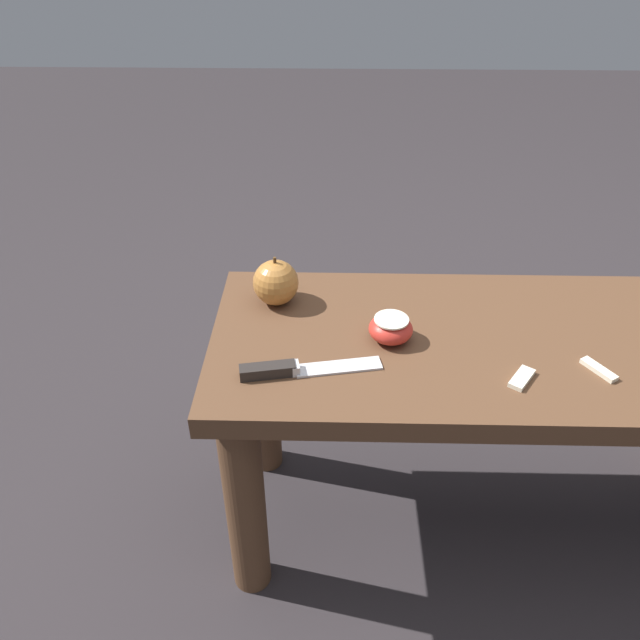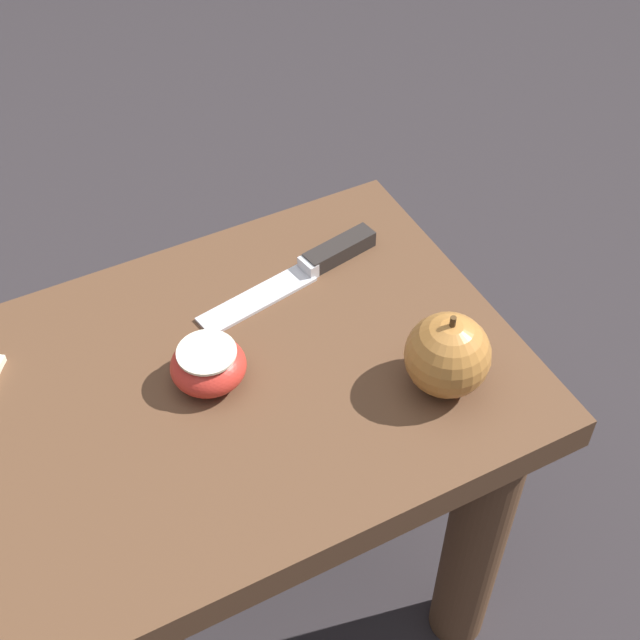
{
  "view_description": "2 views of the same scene",
  "coord_description": "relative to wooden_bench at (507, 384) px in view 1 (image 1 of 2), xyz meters",
  "views": [
    {
      "loc": [
        -0.32,
        -0.88,
        1.14
      ],
      "look_at": [
        -0.34,
        -0.0,
        0.52
      ],
      "focal_mm": 35.0,
      "sensor_mm": 36.0,
      "label": 1
    },
    {
      "loc": [
        -0.05,
        0.55,
        1.18
      ],
      "look_at": [
        -0.34,
        -0.0,
        0.52
      ],
      "focal_mm": 50.0,
      "sensor_mm": 36.0,
      "label": 2
    }
  ],
  "objects": [
    {
      "name": "knife",
      "position": [
        -0.39,
        -0.1,
        0.11
      ],
      "size": [
        0.23,
        0.07,
        0.02
      ],
      "rotation": [
        0.0,
        0.0,
        0.18
      ],
      "color": "silver",
      "rests_on": "wooden_bench"
    },
    {
      "name": "apple_whole",
      "position": [
        -0.43,
        0.1,
        0.15
      ],
      "size": [
        0.09,
        0.09,
        0.1
      ],
      "color": "#B27233",
      "rests_on": "wooden_bench"
    },
    {
      "name": "apple_slice_center",
      "position": [
        -0.02,
        -0.11,
        0.11
      ],
      "size": [
        0.05,
        0.06,
        0.01
      ],
      "color": "silver",
      "rests_on": "wooden_bench"
    },
    {
      "name": "ground_plane",
      "position": [
        0.0,
        0.0,
        -0.39
      ],
      "size": [
        8.0,
        8.0,
        0.0
      ],
      "primitive_type": "plane",
      "color": "#2D282B"
    },
    {
      "name": "apple_cut",
      "position": [
        -0.22,
        -0.01,
        0.13
      ],
      "size": [
        0.08,
        0.08,
        0.04
      ],
      "color": "red",
      "rests_on": "wooden_bench"
    },
    {
      "name": "apple_slice_near_knife",
      "position": [
        0.11,
        -0.09,
        0.11
      ],
      "size": [
        0.05,
        0.06,
        0.01
      ],
      "color": "silver",
      "rests_on": "wooden_bench"
    },
    {
      "name": "wooden_bench",
      "position": [
        0.0,
        0.0,
        0.0
      ],
      "size": [
        1.07,
        0.43,
        0.49
      ],
      "color": "brown",
      "rests_on": "ground_plane"
    }
  ]
}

